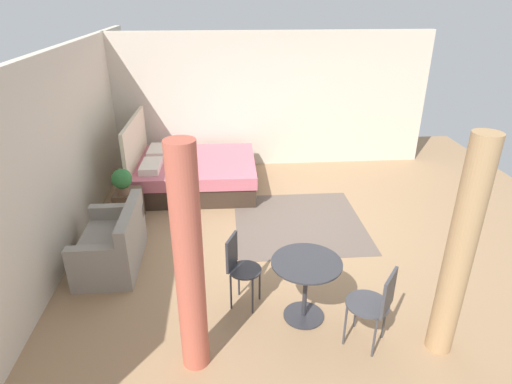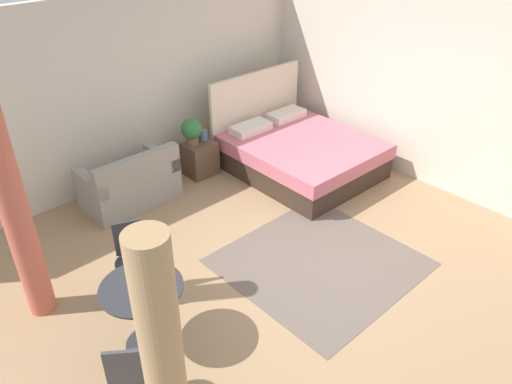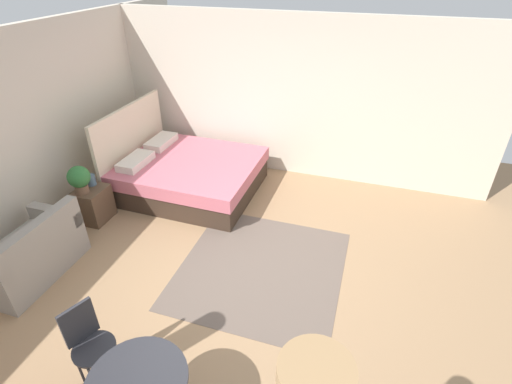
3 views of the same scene
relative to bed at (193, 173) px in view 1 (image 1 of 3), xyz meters
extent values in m
cube|color=#9E7A56|center=(-1.61, -1.56, -0.32)|extent=(8.59, 9.32, 0.02)
cube|color=beige|center=(-1.61, 1.59, 1.02)|extent=(8.59, 0.12, 2.66)
cube|color=beige|center=(1.18, -1.56, 1.02)|extent=(0.12, 6.32, 2.66)
cube|color=#66564C|center=(-1.46, -1.73, -0.31)|extent=(2.06, 1.99, 0.01)
cube|color=#38281E|center=(0.00, -0.09, -0.14)|extent=(1.80, 2.08, 0.33)
cube|color=#C66675|center=(0.00, -0.09, 0.13)|extent=(1.84, 2.12, 0.21)
cube|color=beige|center=(0.01, 0.97, 0.36)|extent=(1.83, 0.09, 1.33)
cube|color=silver|center=(-0.38, 0.67, 0.30)|extent=(0.64, 0.33, 0.12)
cube|color=silver|center=(0.40, 0.66, 0.30)|extent=(0.64, 0.33, 0.12)
cube|color=gray|center=(-2.39, 0.95, -0.10)|extent=(1.24, 0.75, 0.42)
cube|color=gray|center=(-2.39, 0.65, 0.31)|extent=(1.24, 0.15, 0.40)
cube|color=gray|center=(-1.84, 0.95, 0.20)|extent=(0.14, 0.74, 0.19)
cube|color=gray|center=(-2.94, 0.94, 0.20)|extent=(0.14, 0.74, 0.19)
cube|color=brown|center=(-1.19, 0.93, -0.05)|extent=(0.45, 0.40, 0.52)
cylinder|color=brown|center=(-1.29, 0.96, 0.27)|extent=(0.18, 0.18, 0.12)
sphere|color=#2D6B33|center=(-1.29, 0.96, 0.46)|extent=(0.31, 0.31, 0.31)
cylinder|color=slate|center=(-1.07, 0.98, 0.28)|extent=(0.13, 0.13, 0.16)
cylinder|color=#2D2D33|center=(-3.60, -1.43, -0.30)|extent=(0.46, 0.46, 0.02)
cylinder|color=#2D2D33|center=(-3.60, -1.43, 0.05)|extent=(0.05, 0.05, 0.71)
cylinder|color=#2D2D33|center=(-3.60, -1.43, 0.41)|extent=(0.76, 0.76, 0.02)
cylinder|color=#2D2D33|center=(-3.51, -0.86, -0.08)|extent=(0.02, 0.02, 0.46)
cylinder|color=#2D2D33|center=(-3.26, -0.95, -0.08)|extent=(0.02, 0.02, 0.46)
cylinder|color=#2D2D33|center=(-3.41, -0.62, -0.08)|extent=(0.02, 0.02, 0.46)
cylinder|color=#2D2D33|center=(-3.17, -0.71, -0.08)|extent=(0.02, 0.02, 0.46)
cylinder|color=#2D2D33|center=(-3.34, -0.79, 0.16)|extent=(0.49, 0.49, 0.02)
cube|color=#2D2D33|center=(-3.27, -0.64, 0.37)|extent=(0.29, 0.14, 0.40)
cylinder|color=#3F3F44|center=(-3.80, -1.95, -0.07)|extent=(0.02, 0.02, 0.47)
cylinder|color=#3F3F44|center=(-4.05, -1.76, -0.07)|extent=(0.02, 0.02, 0.47)
cylinder|color=#3F3F44|center=(-3.99, -2.19, -0.07)|extent=(0.02, 0.02, 0.47)
cylinder|color=#3F3F44|center=(-4.24, -2.00, -0.07)|extent=(0.02, 0.02, 0.47)
cylinder|color=#3F3F44|center=(-4.02, -1.98, 0.17)|extent=(0.61, 0.61, 0.02)
cube|color=#3F3F44|center=(-4.13, -2.12, 0.39)|extent=(0.30, 0.24, 0.41)
cylinder|color=tan|center=(-4.16, -2.73, 0.84)|extent=(0.25, 0.25, 2.29)
cylinder|color=#C15B47|center=(-4.16, -0.25, 0.84)|extent=(0.26, 0.26, 2.29)
camera|label=1|loc=(-7.34, -0.59, 3.02)|focal=30.12mm
camera|label=2|loc=(-5.10, -4.57, 3.46)|focal=34.82mm
camera|label=3|loc=(-4.90, -2.76, 3.08)|focal=26.89mm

